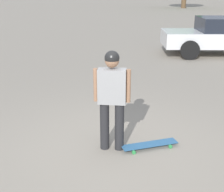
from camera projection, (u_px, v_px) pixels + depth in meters
The scene contains 4 objects.
ground_plane at pixel (112, 148), 5.14m from camera, with size 220.00×220.00×0.00m, color gray.
person at pixel (112, 94), 4.83m from camera, with size 0.36×0.53×1.63m.
skateboard at pixel (150, 145), 5.13m from camera, with size 0.25×0.95×0.07m.
car_parked_near at pixel (222, 35), 12.06m from camera, with size 3.17×4.84×1.44m.
Camera 1 is at (4.36, -1.36, 2.51)m, focal length 50.00 mm.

